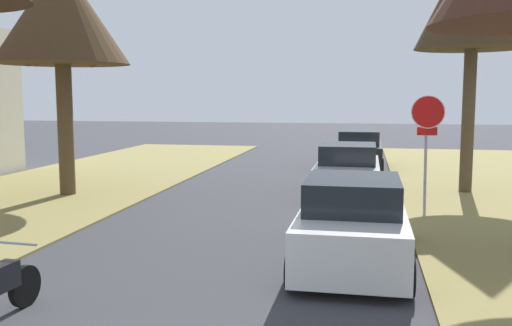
{
  "coord_description": "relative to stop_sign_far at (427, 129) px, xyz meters",
  "views": [
    {
      "loc": [
        2.58,
        -2.78,
        3.0
      ],
      "look_at": [
        0.63,
        7.4,
        1.77
      ],
      "focal_mm": 39.89,
      "sensor_mm": 36.0,
      "label": 1
    }
  ],
  "objects": [
    {
      "name": "stop_sign_far",
      "position": [
        0.0,
        0.0,
        0.0
      ],
      "size": [
        0.81,
        0.37,
        2.96
      ],
      "color": "#9EA0A5",
      "rests_on": "grass_verge_right"
    },
    {
      "name": "street_tree_left_mid_b",
      "position": [
        -10.27,
        1.19,
        3.18
      ],
      "size": [
        3.9,
        3.9,
        6.89
      ],
      "color": "brown",
      "rests_on": "grass_verge_left"
    },
    {
      "name": "parked_sedan_white",
      "position": [
        -1.67,
        -4.23,
        -1.46
      ],
      "size": [
        1.97,
        4.41,
        1.57
      ],
      "color": "white",
      "rests_on": "ground"
    },
    {
      "name": "parked_sedan_silver",
      "position": [
        -1.97,
        2.8,
        -1.46
      ],
      "size": [
        1.97,
        4.41,
        1.57
      ],
      "color": "#BCBCC1",
      "rests_on": "ground"
    },
    {
      "name": "parked_sedan_black",
      "position": [
        -1.71,
        9.54,
        -1.46
      ],
      "size": [
        1.97,
        4.41,
        1.57
      ],
      "color": "black",
      "rests_on": "ground"
    }
  ]
}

